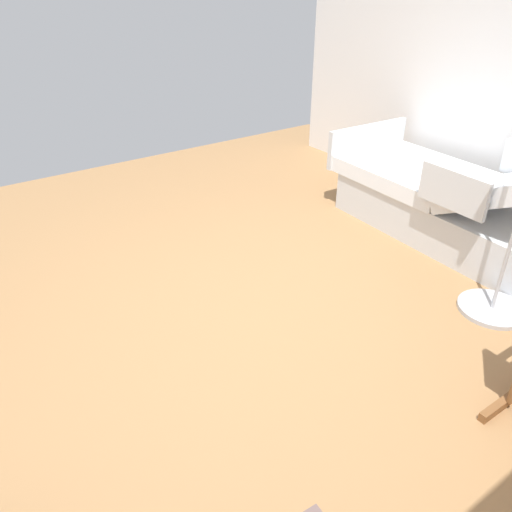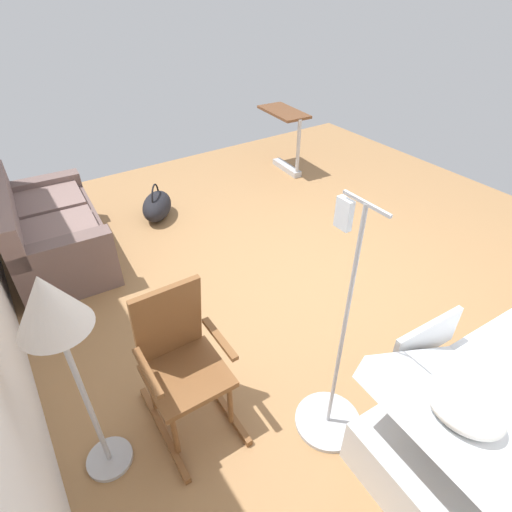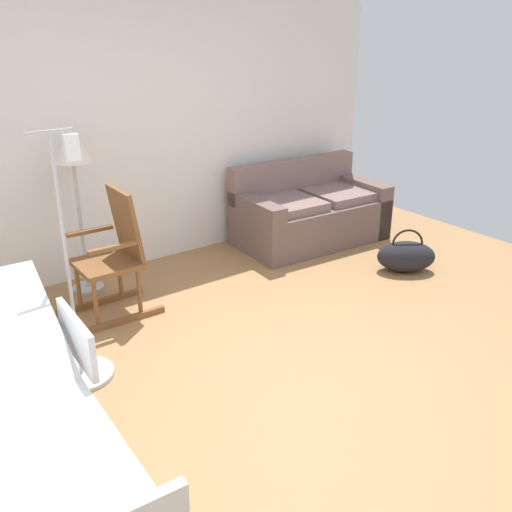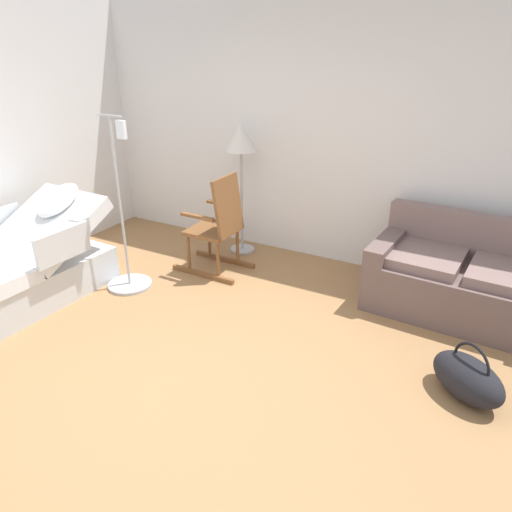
# 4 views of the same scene
# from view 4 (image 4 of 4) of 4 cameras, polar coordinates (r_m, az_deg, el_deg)

# --- Properties ---
(ground_plane) EXTENTS (6.74, 6.74, 0.00)m
(ground_plane) POSITION_cam_4_polar(r_m,az_deg,el_deg) (3.78, -8.15, -13.68)
(ground_plane) COLOR #9E7247
(back_wall) EXTENTS (5.60, 0.10, 2.70)m
(back_wall) POSITION_cam_4_polar(r_m,az_deg,el_deg) (5.29, 7.65, 13.76)
(back_wall) COLOR white
(back_wall) RESTS_ON ground
(hospital_bed) EXTENTS (1.07, 2.12, 1.02)m
(hospital_bed) POSITION_cam_4_polar(r_m,az_deg,el_deg) (4.98, -27.51, -2.33)
(hospital_bed) COLOR silver
(hospital_bed) RESTS_ON ground
(couch) EXTENTS (1.65, 0.94, 0.85)m
(couch) POSITION_cam_4_polar(r_m,az_deg,el_deg) (4.73, 23.19, -2.81)
(couch) COLOR #68534F
(couch) RESTS_ON ground
(rocking_chair) EXTENTS (0.77, 0.51, 1.05)m
(rocking_chair) POSITION_cam_4_polar(r_m,az_deg,el_deg) (5.07, -4.43, 3.46)
(rocking_chair) COLOR brown
(rocking_chair) RESTS_ON ground
(floor_lamp) EXTENTS (0.34, 0.34, 1.48)m
(floor_lamp) POSITION_cam_4_polar(r_m,az_deg,el_deg) (5.35, -1.77, 12.76)
(floor_lamp) COLOR #B2B5BA
(floor_lamp) RESTS_ON ground
(duffel_bag) EXTENTS (0.64, 0.59, 0.43)m
(duffel_bag) POSITION_cam_4_polar(r_m,az_deg,el_deg) (3.77, 23.61, -12.99)
(duffel_bag) COLOR black
(duffel_bag) RESTS_ON ground
(iv_pole) EXTENTS (0.44, 0.44, 1.69)m
(iv_pole) POSITION_cam_4_polar(r_m,az_deg,el_deg) (4.99, -14.79, -0.88)
(iv_pole) COLOR #B2B5BA
(iv_pole) RESTS_ON ground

